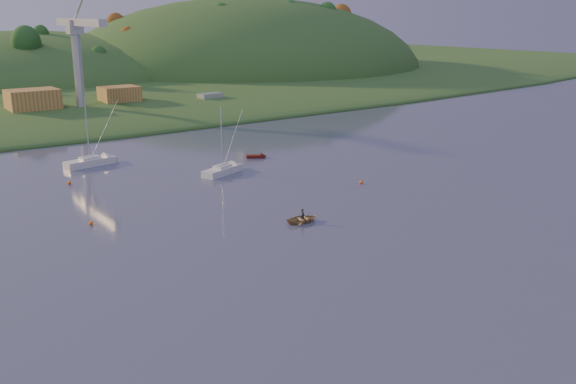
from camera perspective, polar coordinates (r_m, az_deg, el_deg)
ground at (r=60.16m, az=20.13°, el=-8.88°), size 500.00×500.00×0.00m
shore_slope at (r=201.43m, az=-22.48°, el=7.65°), size 640.00×150.00×7.00m
hill_center at (r=247.26m, az=-22.79°, el=8.90°), size 140.00×120.00×36.00m
hill_right at (r=266.51m, az=-3.72°, el=10.47°), size 150.00×130.00×60.00m
hillside_trees at (r=220.80m, az=-23.76°, el=8.12°), size 280.00×50.00×32.00m
wharf at (r=161.66m, az=-17.05°, el=6.88°), size 42.00×16.00×2.40m
shed_west at (r=158.47m, az=-21.74°, el=7.61°), size 11.00×8.00×4.80m
shed_east at (r=165.82m, az=-14.74°, el=8.37°), size 9.00×7.00×4.00m
dock_crane at (r=155.81m, az=-18.13°, el=12.40°), size 3.20×28.00×20.30m
sailboat_near at (r=108.95m, az=-17.21°, el=2.62°), size 8.45×3.72×11.33m
sailboat_far at (r=99.20m, az=-5.85°, el=1.99°), size 7.85×4.83×10.46m
canoe at (r=76.11m, az=1.31°, el=-2.41°), size 4.08×3.07×0.80m
paddler at (r=76.01m, az=1.31°, el=-2.19°), size 0.38×0.54×1.41m
red_tender at (r=110.17m, az=-2.59°, el=3.20°), size 3.68×2.72×1.20m
work_vessel at (r=169.75m, az=-6.90°, el=7.89°), size 15.43×7.29×3.82m
buoy_1 at (r=93.69m, az=6.53°, el=0.87°), size 0.50×0.50×0.50m
buoy_2 at (r=78.52m, az=-17.11°, el=-2.67°), size 0.50×0.50×0.50m
buoy_3 at (r=97.96m, az=-18.86°, el=0.77°), size 0.50×0.50×0.50m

